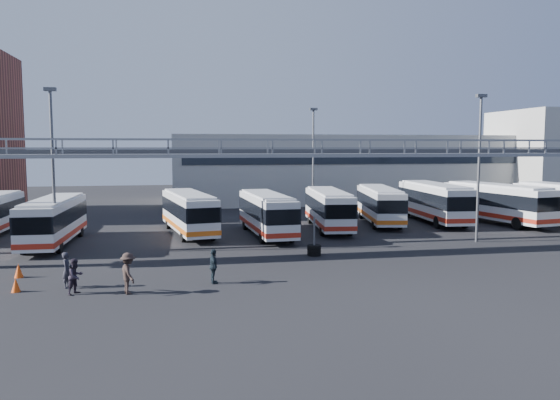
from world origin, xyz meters
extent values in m
plane|color=black|center=(0.00, 0.00, 0.00)|extent=(140.00, 140.00, 0.00)
cube|color=gray|center=(0.00, 5.00, 6.10)|extent=(50.00, 1.80, 0.22)
cube|color=gray|center=(0.00, 4.15, 7.05)|extent=(50.00, 0.10, 0.10)
cube|color=gray|center=(0.00, 5.85, 7.05)|extent=(50.00, 0.10, 0.10)
cube|color=#4C4F54|center=(0.00, 9.00, 6.30)|extent=(45.00, 0.50, 0.35)
cube|color=#9E9E99|center=(12.00, 38.00, 4.00)|extent=(42.00, 14.00, 8.00)
cylinder|color=#4C4F54|center=(-16.00, 8.00, 5.00)|extent=(0.18, 0.18, 10.00)
cube|color=#4C4F54|center=(-16.00, 8.00, 10.10)|extent=(0.70, 0.35, 0.22)
cylinder|color=#4C4F54|center=(12.00, 7.00, 5.00)|extent=(0.18, 0.18, 10.00)
cube|color=#4C4F54|center=(12.00, 7.00, 10.10)|extent=(0.70, 0.35, 0.22)
cylinder|color=#4C4F54|center=(4.00, 22.00, 5.00)|extent=(0.18, 0.18, 10.00)
cube|color=#4C4F54|center=(4.00, 22.00, 10.10)|extent=(0.70, 0.35, 0.22)
cylinder|color=black|center=(-21.20, 19.03, 0.46)|extent=(0.29, 0.92, 0.92)
cube|color=silver|center=(-16.78, 11.29, 1.72)|extent=(2.62, 10.40, 2.59)
cube|color=black|center=(-16.78, 11.29, 2.02)|extent=(2.68, 10.46, 1.03)
cube|color=#A92414|center=(-16.78, 11.29, 0.80)|extent=(2.67, 10.45, 0.33)
cube|color=silver|center=(-16.78, 11.29, 3.08)|extent=(2.35, 9.36, 0.15)
cylinder|color=black|center=(-17.92, 8.01, 0.47)|extent=(0.31, 0.95, 0.94)
cylinder|color=black|center=(-15.81, 7.95, 0.47)|extent=(0.31, 0.95, 0.94)
cylinder|color=black|center=(-17.75, 14.63, 0.47)|extent=(0.31, 0.95, 0.94)
cylinder|color=black|center=(-15.64, 14.57, 0.47)|extent=(0.31, 0.95, 0.94)
cube|color=silver|center=(-7.70, 14.20, 1.72)|extent=(4.09, 10.63, 2.60)
cube|color=black|center=(-7.70, 14.20, 2.03)|extent=(4.16, 10.70, 1.04)
cube|color=orange|center=(-7.70, 14.20, 0.80)|extent=(4.15, 10.69, 0.33)
cube|color=silver|center=(-7.70, 14.20, 3.10)|extent=(3.68, 9.57, 0.15)
cylinder|color=black|center=(-8.17, 10.74, 0.47)|extent=(0.44, 0.98, 0.94)
cylinder|color=black|center=(-6.09, 11.11, 0.47)|extent=(0.44, 0.98, 0.94)
cylinder|color=black|center=(-9.31, 17.29, 0.47)|extent=(0.44, 0.98, 0.94)
cylinder|color=black|center=(-7.22, 17.65, 0.47)|extent=(0.44, 0.98, 0.94)
cube|color=silver|center=(-1.98, 12.46, 1.71)|extent=(2.89, 10.42, 2.58)
cube|color=black|center=(-1.98, 12.46, 2.02)|extent=(2.95, 10.49, 1.03)
cube|color=#A92414|center=(-1.98, 12.46, 0.80)|extent=(2.94, 10.48, 0.33)
cube|color=silver|center=(-1.98, 12.46, 3.08)|extent=(2.60, 9.38, 0.15)
cylinder|color=black|center=(-2.86, 9.11, 0.47)|extent=(0.33, 0.95, 0.94)
cylinder|color=black|center=(-0.76, 9.22, 0.47)|extent=(0.33, 0.95, 0.94)
cylinder|color=black|center=(-3.21, 15.70, 0.47)|extent=(0.33, 0.95, 0.94)
cylinder|color=black|center=(-1.11, 15.81, 0.47)|extent=(0.33, 0.95, 0.94)
cube|color=silver|center=(3.43, 14.64, 1.71)|extent=(3.39, 10.50, 2.58)
cube|color=black|center=(3.43, 14.64, 2.02)|extent=(3.45, 10.56, 1.03)
cube|color=#A92414|center=(3.43, 14.64, 0.80)|extent=(3.44, 10.55, 0.33)
cube|color=silver|center=(3.43, 14.64, 3.08)|extent=(3.05, 9.45, 0.15)
cylinder|color=black|center=(2.05, 11.46, 0.47)|extent=(0.38, 0.96, 0.94)
cylinder|color=black|center=(4.14, 11.25, 0.47)|extent=(0.38, 0.96, 0.94)
cylinder|color=black|center=(2.72, 18.03, 0.47)|extent=(0.38, 0.96, 0.94)
cylinder|color=black|center=(4.81, 17.81, 0.47)|extent=(0.38, 0.96, 0.94)
cube|color=silver|center=(8.64, 16.91, 1.71)|extent=(4.12, 10.54, 2.57)
cube|color=black|center=(8.64, 16.91, 2.01)|extent=(4.19, 10.61, 1.03)
cube|color=orange|center=(8.64, 16.91, 0.79)|extent=(4.18, 10.60, 0.33)
cube|color=silver|center=(8.64, 16.91, 3.07)|extent=(3.71, 9.48, 0.15)
cylinder|color=black|center=(7.03, 13.85, 0.47)|extent=(0.44, 0.97, 0.94)
cylinder|color=black|center=(9.10, 13.48, 0.47)|extent=(0.44, 0.97, 0.94)
cylinder|color=black|center=(8.19, 20.33, 0.47)|extent=(0.44, 0.97, 0.94)
cylinder|color=black|center=(10.26, 19.96, 0.47)|extent=(0.44, 0.97, 0.94)
cube|color=silver|center=(13.64, 16.77, 1.86)|extent=(3.35, 11.39, 2.81)
cube|color=black|center=(13.64, 16.77, 2.20)|extent=(3.41, 11.45, 1.12)
cube|color=#A92414|center=(13.64, 16.77, 0.87)|extent=(3.40, 11.44, 0.36)
cube|color=silver|center=(13.64, 16.77, 3.35)|extent=(3.01, 10.25, 0.16)
cylinder|color=black|center=(12.23, 13.26, 0.51)|extent=(0.38, 1.04, 1.02)
cylinder|color=black|center=(14.53, 13.10, 0.51)|extent=(0.38, 1.04, 1.02)
cylinder|color=black|center=(12.74, 20.43, 0.51)|extent=(0.38, 1.04, 1.02)
cylinder|color=black|center=(15.05, 20.27, 0.51)|extent=(0.38, 1.04, 1.02)
cube|color=silver|center=(18.72, 15.20, 1.85)|extent=(4.49, 11.45, 2.79)
cube|color=black|center=(18.72, 15.20, 2.18)|extent=(4.56, 11.52, 1.12)
cube|color=#A92414|center=(18.72, 15.20, 0.86)|extent=(4.55, 11.51, 0.36)
cube|color=silver|center=(18.72, 15.20, 3.33)|extent=(4.04, 10.31, 0.16)
cylinder|color=black|center=(18.22, 11.48, 0.51)|extent=(0.48, 1.05, 1.02)
cylinder|color=black|center=(20.49, 11.89, 0.51)|extent=(0.48, 1.05, 1.02)
cylinder|color=black|center=(16.95, 18.52, 0.51)|extent=(0.48, 1.05, 1.02)
cylinder|color=black|center=(19.21, 18.93, 0.51)|extent=(0.48, 1.05, 1.02)
cylinder|color=black|center=(21.99, 15.20, 0.52)|extent=(0.46, 1.08, 1.04)
cylinder|color=black|center=(24.33, 15.56, 0.52)|extent=(0.46, 1.08, 1.04)
imported|color=#22222A|center=(-13.71, -0.84, 0.85)|extent=(0.48, 0.66, 1.70)
imported|color=#27202C|center=(-13.12, -2.08, 0.81)|extent=(0.96, 1.00, 1.62)
imported|color=#2F231F|center=(-10.78, -2.50, 0.94)|extent=(1.10, 1.39, 1.88)
imported|color=black|center=(-6.88, -1.36, 0.85)|extent=(0.52, 1.03, 1.69)
cone|color=#DD450C|center=(-15.88, -1.21, 0.32)|extent=(0.47, 0.47, 0.65)
cone|color=#DD450C|center=(-16.53, 1.73, 0.36)|extent=(0.59, 0.59, 0.71)
cylinder|color=black|center=(-0.38, 4.39, 0.12)|extent=(0.84, 0.84, 0.20)
cylinder|color=black|center=(-0.38, 4.39, 0.34)|extent=(0.84, 0.84, 0.20)
cylinder|color=black|center=(-0.38, 4.39, 0.56)|extent=(0.84, 0.84, 0.20)
cylinder|color=#4C4F54|center=(-0.38, 4.39, 1.20)|extent=(0.12, 0.12, 2.39)
camera|label=1|loc=(-8.56, -27.48, 6.61)|focal=35.00mm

